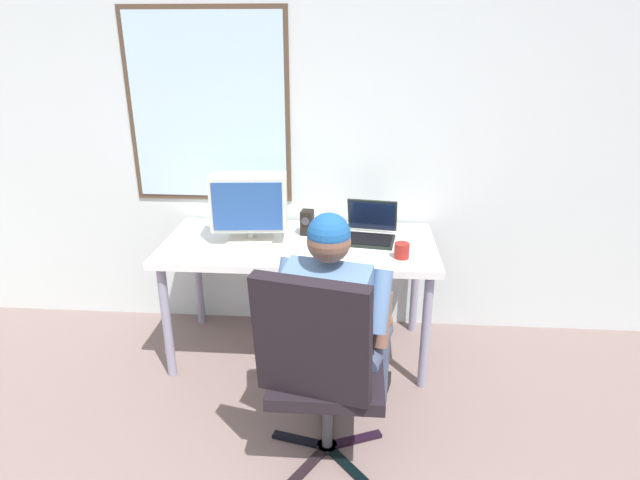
% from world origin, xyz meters
% --- Properties ---
extents(wall_rear, '(5.97, 0.08, 2.66)m').
position_xyz_m(wall_rear, '(-0.02, 2.61, 1.33)').
color(wall_rear, silver).
rests_on(wall_rear, ground).
extents(desk, '(1.61, 0.76, 0.75)m').
position_xyz_m(desk, '(-0.09, 2.18, 0.68)').
color(desk, gray).
rests_on(desk, ground).
extents(office_chair, '(0.58, 0.62, 1.03)m').
position_xyz_m(office_chair, '(0.11, 1.21, 0.57)').
color(office_chair, black).
rests_on(office_chair, ground).
extents(person_seated, '(0.61, 0.82, 1.21)m').
position_xyz_m(person_seated, '(0.16, 1.47, 0.63)').
color(person_seated, '#3F4863').
rests_on(person_seated, ground).
extents(crt_monitor, '(0.45, 0.23, 0.40)m').
position_xyz_m(crt_monitor, '(-0.38, 2.17, 0.98)').
color(crt_monitor, beige).
rests_on(crt_monitor, desk).
extents(laptop, '(0.34, 0.34, 0.22)m').
position_xyz_m(laptop, '(0.33, 2.27, 0.81)').
color(laptop, black).
rests_on(laptop, desk).
extents(wine_glass, '(0.08, 0.08, 0.14)m').
position_xyz_m(wine_glass, '(0.13, 1.97, 0.85)').
color(wine_glass, silver).
rests_on(wine_glass, desk).
extents(desk_speaker, '(0.08, 0.10, 0.15)m').
position_xyz_m(desk_speaker, '(-0.05, 2.31, 0.83)').
color(desk_speaker, black).
rests_on(desk_speaker, desk).
extents(coffee_mug, '(0.08, 0.08, 0.09)m').
position_xyz_m(coffee_mug, '(0.50, 1.98, 0.79)').
color(coffee_mug, maroon).
rests_on(coffee_mug, desk).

